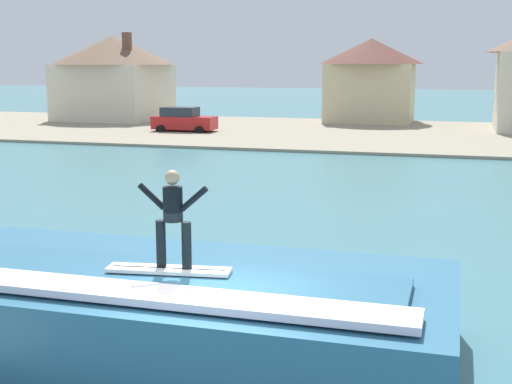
% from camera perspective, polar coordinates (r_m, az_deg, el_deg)
% --- Properties ---
extents(wave_crest, '(9.60, 4.40, 1.51)m').
position_cam_1_polar(wave_crest, '(12.19, -7.25, -9.48)').
color(wave_crest, '#306989').
rests_on(wave_crest, ground_plane).
extents(surfboard, '(2.09, 0.70, 0.06)m').
position_cam_1_polar(surfboard, '(11.51, -7.18, -6.36)').
color(surfboard, white).
rests_on(surfboard, wave_crest).
extents(surfer, '(1.22, 0.32, 1.62)m').
position_cam_1_polar(surfer, '(11.30, -6.84, -1.78)').
color(surfer, black).
rests_on(surfer, surfboard).
extents(shoreline_bank, '(120.00, 22.20, 0.17)m').
position_cam_1_polar(shoreline_bank, '(48.77, 12.18, 4.64)').
color(shoreline_bank, gray).
rests_on(shoreline_bank, ground_plane).
extents(car_near_shore, '(4.44, 2.06, 1.86)m').
position_cam_1_polar(car_near_shore, '(49.41, -5.99, 5.90)').
color(car_near_shore, red).
rests_on(car_near_shore, ground_plane).
extents(house_with_chimney, '(10.36, 10.36, 7.39)m').
position_cam_1_polar(house_with_chimney, '(61.10, -11.62, 9.50)').
color(house_with_chimney, beige).
rests_on(house_with_chimney, ground_plane).
extents(house_small_cottage, '(8.43, 8.43, 6.88)m').
position_cam_1_polar(house_small_cottage, '(57.94, 9.41, 9.36)').
color(house_small_cottage, beige).
rests_on(house_small_cottage, ground_plane).
extents(tree_tall_bare, '(2.55, 2.55, 5.63)m').
position_cam_1_polar(tree_tall_bare, '(64.31, -11.12, 9.79)').
color(tree_tall_bare, brown).
rests_on(tree_tall_bare, ground_plane).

